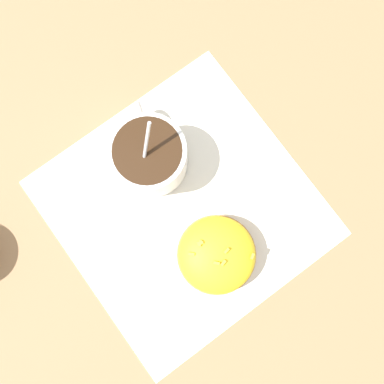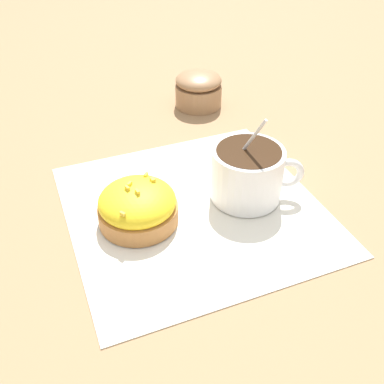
{
  "view_description": "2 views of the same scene",
  "coord_description": "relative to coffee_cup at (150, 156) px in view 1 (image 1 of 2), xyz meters",
  "views": [
    {
      "loc": [
        -0.04,
        0.02,
        0.48
      ],
      "look_at": [
        0.01,
        -0.02,
        0.04
      ],
      "focal_mm": 35.0,
      "sensor_mm": 36.0,
      "label": 1
    },
    {
      "loc": [
        -0.15,
        -0.41,
        0.36
      ],
      "look_at": [
        -0.01,
        -0.01,
        0.04
      ],
      "focal_mm": 42.0,
      "sensor_mm": 36.0,
      "label": 2
    }
  ],
  "objects": [
    {
      "name": "paper_napkin",
      "position": [
        -0.07,
        0.0,
        -0.04
      ],
      "size": [
        0.32,
        0.32,
        0.0
      ],
      "color": "white",
      "rests_on": "ground_plane"
    },
    {
      "name": "ground_plane",
      "position": [
        -0.07,
        0.0,
        -0.04
      ],
      "size": [
        3.0,
        3.0,
        0.0
      ],
      "primitive_type": "plane",
      "color": "#93704C"
    },
    {
      "name": "coffee_cup",
      "position": [
        0.0,
        0.0,
        0.0
      ],
      "size": [
        0.11,
        0.09,
        0.12
      ],
      "color": "white",
      "rests_on": "paper_napkin"
    },
    {
      "name": "frosted_pastry",
      "position": [
        -0.14,
        -0.0,
        -0.01
      ],
      "size": [
        0.1,
        0.1,
        0.05
      ],
      "color": "#B2753D",
      "rests_on": "paper_napkin"
    }
  ]
}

